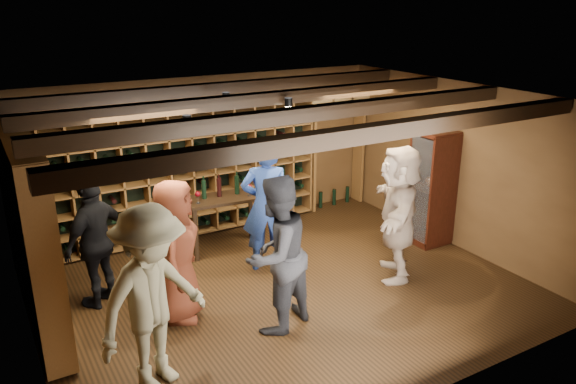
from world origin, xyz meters
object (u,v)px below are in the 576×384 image
man_blue_shirt (266,206)px  guest_beige (398,212)px  man_grey_suit (276,255)px  guest_woman_black (96,242)px  guest_red_floral (176,251)px  tasting_table (223,203)px  display_cabinet (432,190)px  guest_khaki (153,299)px

man_blue_shirt → guest_beige: bearing=166.7°
man_grey_suit → guest_woman_black: (-1.63, 1.58, -0.09)m
guest_red_floral → tasting_table: bearing=-11.6°
display_cabinet → man_grey_suit: man_grey_suit is taller
display_cabinet → guest_red_floral: 4.12m
display_cabinet → guest_khaki: (-4.73, -1.22, 0.09)m
man_blue_shirt → guest_woman_black: bearing=19.8°
display_cabinet → guest_beige: 1.33m
guest_beige → tasting_table: bearing=-102.7°
man_grey_suit → tasting_table: man_grey_suit is taller
man_blue_shirt → tasting_table: (-0.25, 0.87, -0.19)m
man_blue_shirt → guest_beige: (1.42, -1.09, -0.01)m
man_blue_shirt → guest_khaki: size_ratio=0.99×
display_cabinet → man_grey_suit: 3.35m
guest_beige → guest_khaki: bearing=-43.3°
man_grey_suit → man_blue_shirt: bearing=-135.0°
tasting_table → guest_red_floral: bearing=-124.3°
display_cabinet → guest_khaki: 4.88m
man_blue_shirt → tasting_table: size_ratio=1.60×
guest_red_floral → guest_woman_black: guest_red_floral is taller
man_grey_suit → guest_beige: (2.04, 0.31, 0.00)m
man_grey_suit → guest_woman_black: man_grey_suit is taller
guest_red_floral → guest_khaki: 1.24m
display_cabinet → man_blue_shirt: (-2.60, 0.49, 0.08)m
man_grey_suit → guest_khaki: guest_khaki is taller
guest_red_floral → guest_khaki: guest_khaki is taller
display_cabinet → tasting_table: display_cabinet is taller
guest_red_floral → tasting_table: (1.26, 1.50, -0.12)m
guest_khaki → guest_beige: size_ratio=1.02×
guest_red_floral → man_blue_shirt: bearing=-39.0°
guest_red_floral → guest_beige: bearing=-70.6°
man_blue_shirt → guest_beige: man_blue_shirt is taller
guest_khaki → tasting_table: 3.19m
guest_woman_black → guest_khaki: bearing=58.9°
man_blue_shirt → guest_woman_black: size_ratio=1.12×
man_grey_suit → guest_woman_black: bearing=-65.4°
guest_red_floral → guest_beige: 2.97m
man_blue_shirt → man_grey_suit: size_ratio=1.01×
guest_beige → tasting_table: guest_beige is taller
guest_beige → man_blue_shirt: bearing=-90.7°
display_cabinet → man_grey_suit: size_ratio=0.95×
man_grey_suit → guest_red_floral: 1.18m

